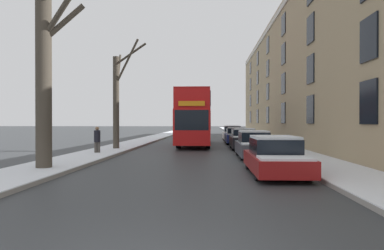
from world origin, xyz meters
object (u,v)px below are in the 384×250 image
object	(u,v)px
parked_car_2	(243,139)
parked_car_3	(236,136)
oncoming_van	(188,127)
bare_tree_left_0	(45,60)
parked_car_1	(254,145)
pedestrian_left_sidewalk	(97,140)
bare_tree_left_1	(117,98)
parked_car_4	(232,134)
parked_car_0	(275,157)
double_decker_bus	(195,116)

from	to	relation	value
parked_car_2	parked_car_3	world-z (taller)	parked_car_2
oncoming_van	parked_car_2	bearing A→B (deg)	-75.26
bare_tree_left_0	oncoming_van	xyz separation A→B (m)	(3.58, 30.47, -2.93)
parked_car_1	pedestrian_left_sidewalk	xyz separation A→B (m)	(-8.73, 0.83, 0.23)
bare_tree_left_0	bare_tree_left_1	bearing A→B (deg)	88.97
parked_car_1	parked_car_4	world-z (taller)	parked_car_4
parked_car_0	parked_car_1	size ratio (longest dim) A/B	1.01
parked_car_4	bare_tree_left_1	bearing A→B (deg)	-122.56
parked_car_3	pedestrian_left_sidewalk	world-z (taller)	pedestrian_left_sidewalk
double_decker_bus	parked_car_4	world-z (taller)	double_decker_bus
bare_tree_left_0	parked_car_3	size ratio (longest dim) A/B	2.01
parked_car_4	oncoming_van	distance (m)	9.14
parked_car_3	double_decker_bus	bearing A→B (deg)	-146.35
parked_car_0	pedestrian_left_sidewalk	xyz separation A→B (m)	(-8.73, 6.71, 0.26)
parked_car_0	bare_tree_left_1	bearing A→B (deg)	130.34
oncoming_van	pedestrian_left_sidewalk	bearing A→B (deg)	-98.71
parked_car_0	oncoming_van	xyz separation A→B (m)	(-5.05, 30.79, 0.69)
parked_car_2	parked_car_3	distance (m)	6.10
parked_car_0	parked_car_3	bearing A→B (deg)	90.00
oncoming_van	parked_car_0	bearing A→B (deg)	-80.69
parked_car_4	double_decker_bus	bearing A→B (deg)	-114.22
parked_car_0	pedestrian_left_sidewalk	distance (m)	11.02
double_decker_bus	oncoming_van	world-z (taller)	double_decker_bus
double_decker_bus	pedestrian_left_sidewalk	xyz separation A→B (m)	(-5.21, -8.65, -1.50)
bare_tree_left_1	parked_car_3	size ratio (longest dim) A/B	1.73
bare_tree_left_0	oncoming_van	world-z (taller)	bare_tree_left_0
parked_car_1	parked_car_3	world-z (taller)	parked_car_3
double_decker_bus	oncoming_van	xyz separation A→B (m)	(-1.53, 15.43, -1.07)
parked_car_1	oncoming_van	bearing A→B (deg)	101.45
bare_tree_left_0	bare_tree_left_1	xyz separation A→B (m)	(0.17, 9.64, -0.76)
parked_car_3	oncoming_van	bearing A→B (deg)	111.09
parked_car_4	pedestrian_left_sidewalk	world-z (taller)	pedestrian_left_sidewalk
parked_car_4	parked_car_1	bearing A→B (deg)	-90.00
parked_car_0	parked_car_2	distance (m)	11.60
bare_tree_left_0	parked_car_4	xyz separation A→B (m)	(8.62, 22.87, -3.55)
bare_tree_left_0	parked_car_2	size ratio (longest dim) A/B	1.99
parked_car_4	parked_car_0	bearing A→B (deg)	-90.00
oncoming_van	bare_tree_left_1	bearing A→B (deg)	-99.28
parked_car_4	oncoming_van	size ratio (longest dim) A/B	0.85
parked_car_2	pedestrian_left_sidewalk	bearing A→B (deg)	-150.74
parked_car_1	parked_car_2	size ratio (longest dim) A/B	1.04
parked_car_3	parked_car_4	bearing A→B (deg)	90.00
double_decker_bus	parked_car_0	bearing A→B (deg)	-77.10
bare_tree_left_0	parked_car_2	bearing A→B (deg)	52.63
parked_car_0	parked_car_3	size ratio (longest dim) A/B	1.07
parked_car_2	oncoming_van	size ratio (longest dim) A/B	0.79
oncoming_van	parked_car_3	bearing A→B (deg)	-68.91
double_decker_bus	parked_car_2	world-z (taller)	double_decker_bus
bare_tree_left_0	parked_car_2	distance (m)	14.65
bare_tree_left_0	parked_car_0	distance (m)	9.36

